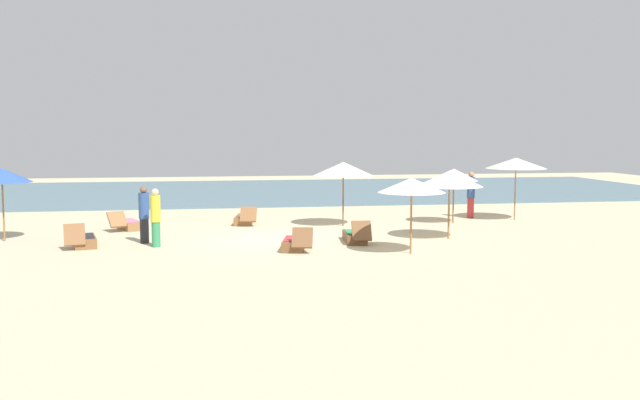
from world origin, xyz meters
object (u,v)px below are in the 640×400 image
object	(u,v)px
lounger_0	(295,243)
person_2	(144,214)
umbrella_1	(412,185)
umbrella_4	(449,179)
lounger_2	(245,219)
lounger_3	(128,224)
lounger_4	(84,240)
umbrella_0	(516,163)
umbrella_2	(454,175)
person_1	(156,217)
person_3	(471,194)
umbrella_5	(343,169)
lounger_1	(355,236)
umbrella_3	(2,175)

from	to	relation	value
lounger_0	person_2	distance (m)	4.73
umbrella_1	umbrella_4	xyz separation A→B (m)	(1.91, 2.34, -0.00)
umbrella_4	lounger_0	bearing A→B (deg)	-166.96
lounger_2	lounger_3	world-z (taller)	lounger_2
lounger_2	lounger_4	world-z (taller)	lounger_4
umbrella_0	umbrella_2	world-z (taller)	umbrella_0
umbrella_1	lounger_0	size ratio (longest dim) A/B	1.18
person_2	person_1	bearing A→B (deg)	-62.74
umbrella_0	person_2	size ratio (longest dim) A/B	1.37
lounger_0	person_3	bearing A→B (deg)	38.13
umbrella_2	lounger_0	distance (m)	8.01
lounger_0	person_2	size ratio (longest dim) A/B	1.04
umbrella_4	lounger_2	distance (m)	7.75
umbrella_5	person_1	bearing A→B (deg)	-150.83
umbrella_5	lounger_2	world-z (taller)	umbrella_5
lounger_1	person_2	world-z (taller)	person_2
lounger_0	lounger_4	size ratio (longest dim) A/B	1.03
lounger_3	person_3	distance (m)	12.76
umbrella_0	lounger_1	distance (m)	8.37
umbrella_5	lounger_1	distance (m)	3.98
umbrella_2	person_1	bearing A→B (deg)	-160.88
umbrella_0	lounger_2	size ratio (longest dim) A/B	1.32
umbrella_1	person_3	world-z (taller)	umbrella_1
lounger_3	person_2	xyz separation A→B (m)	(0.83, -3.09, 0.70)
person_3	umbrella_0	bearing A→B (deg)	-30.19
umbrella_3	umbrella_4	distance (m)	13.64
lounger_1	umbrella_2	bearing A→B (deg)	39.39
umbrella_0	lounger_4	world-z (taller)	umbrella_0
umbrella_5	lounger_0	size ratio (longest dim) A/B	1.28
lounger_2	person_2	bearing A→B (deg)	-129.79
umbrella_0	umbrella_2	bearing A→B (deg)	-169.08
umbrella_3	lounger_1	bearing A→B (deg)	-10.03
umbrella_4	umbrella_5	bearing A→B (deg)	128.88
umbrella_5	lounger_2	bearing A→B (deg)	161.63
lounger_2	umbrella_5	bearing A→B (deg)	-18.37
lounger_1	person_3	world-z (taller)	person_3
umbrella_4	lounger_0	xyz separation A→B (m)	(-4.96, -1.15, -1.70)
umbrella_2	umbrella_5	bearing A→B (deg)	-178.47
lounger_1	person_1	bearing A→B (deg)	179.50
lounger_0	lounger_2	distance (m)	5.73
lounger_0	lounger_3	distance (m)	7.10
lounger_0	lounger_1	bearing A→B (deg)	26.63
umbrella_5	lounger_2	distance (m)	4.03
person_1	person_3	bearing A→B (deg)	23.10
lounger_2	umbrella_0	bearing A→B (deg)	-2.93
lounger_4	umbrella_5	bearing A→B (deg)	19.99
umbrella_1	lounger_4	world-z (taller)	umbrella_1
lounger_2	lounger_3	bearing A→B (deg)	-169.69
umbrella_4	lounger_4	distance (m)	11.11
person_1	umbrella_5	bearing A→B (deg)	29.17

